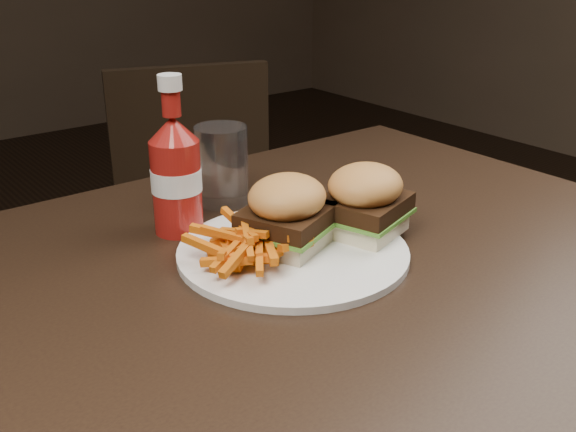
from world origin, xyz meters
TOP-DOWN VIEW (x-y plane):
  - dining_table at (0.00, 0.00)m, footprint 1.20×0.80m
  - chair_far at (0.41, 0.94)m, footprint 0.49×0.49m
  - plate at (0.07, 0.03)m, footprint 0.29×0.29m
  - sandwich_half_a at (0.07, 0.04)m, footprint 0.12×0.12m
  - sandwich_half_b at (0.18, 0.01)m, footprint 0.11×0.11m
  - fries_pile at (0.01, 0.03)m, footprint 0.16×0.16m
  - ketchup_bottle at (0.00, 0.18)m, footprint 0.07×0.07m
  - tumbler at (0.11, 0.23)m, footprint 0.10×0.10m

SIDE VIEW (x-z plane):
  - chair_far at x=0.41m, z-range 0.41..0.45m
  - dining_table at x=0.00m, z-range 0.71..0.75m
  - plate at x=0.07m, z-range 0.75..0.76m
  - sandwich_half_a at x=0.07m, z-range 0.76..0.78m
  - sandwich_half_b at x=0.18m, z-range 0.76..0.78m
  - fries_pile at x=0.01m, z-range 0.76..0.81m
  - tumbler at x=0.11m, z-range 0.74..0.87m
  - ketchup_bottle at x=0.00m, z-range 0.74..0.88m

